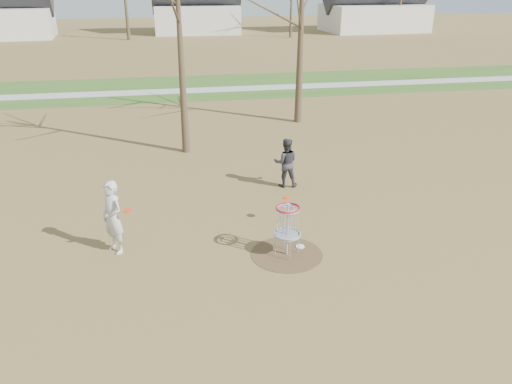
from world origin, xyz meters
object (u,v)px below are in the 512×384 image
player_standing (113,217)px  disc_golf_basket (288,222)px  disc_grounded (300,246)px  player_throwing (286,163)px

player_standing → disc_golf_basket: (4.18, -0.96, -0.03)m
disc_grounded → disc_golf_basket: disc_golf_basket is taller
player_throwing → disc_grounded: 4.18m
disc_grounded → disc_golf_basket: 1.03m
player_standing → disc_grounded: player_standing is taller
player_standing → disc_grounded: 4.75m
player_throwing → disc_grounded: bearing=91.3°
player_standing → disc_golf_basket: player_standing is taller
player_throwing → disc_golf_basket: player_throwing is taller
player_standing → disc_golf_basket: bearing=38.7°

